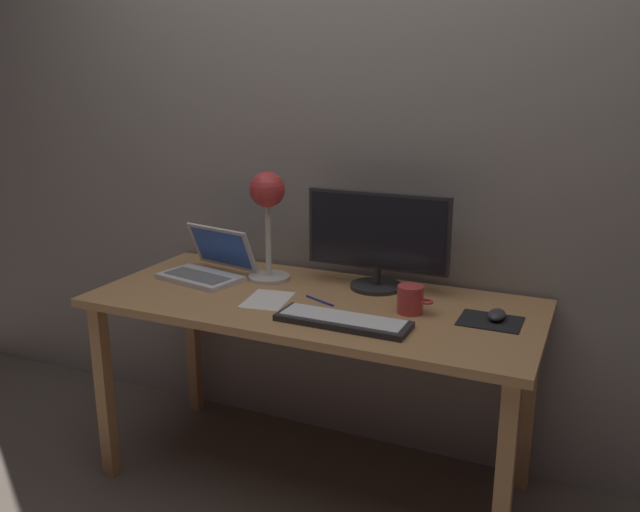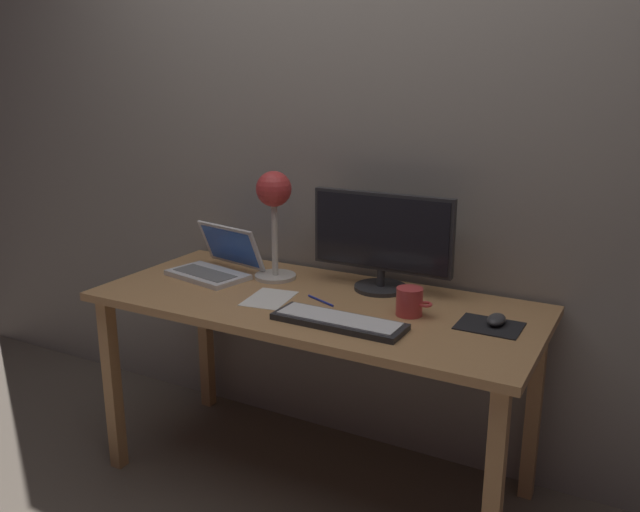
# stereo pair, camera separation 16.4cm
# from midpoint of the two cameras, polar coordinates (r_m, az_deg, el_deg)

# --- Properties ---
(ground_plane) EXTENTS (4.80, 4.80, 0.00)m
(ground_plane) POSITION_cam_midpoint_polar(r_m,az_deg,el_deg) (2.68, 1.42, -18.97)
(ground_plane) COLOR brown
(ground_plane) RESTS_ON ground
(back_wall) EXTENTS (4.80, 0.06, 2.60)m
(back_wall) POSITION_cam_midpoint_polar(r_m,az_deg,el_deg) (2.58, 5.74, 10.66)
(back_wall) COLOR gray
(back_wall) RESTS_ON ground
(desk) EXTENTS (1.60, 0.70, 0.74)m
(desk) POSITION_cam_midpoint_polar(r_m,az_deg,el_deg) (2.37, 1.53, -5.65)
(desk) COLOR tan
(desk) RESTS_ON ground
(monitor) EXTENTS (0.54, 0.20, 0.37)m
(monitor) POSITION_cam_midpoint_polar(r_m,az_deg,el_deg) (2.41, 7.36, 1.56)
(monitor) COLOR #28282B
(monitor) RESTS_ON desk
(keyboard_main) EXTENTS (0.44, 0.15, 0.03)m
(keyboard_main) POSITION_cam_midpoint_polar(r_m,az_deg,el_deg) (2.11, 3.89, -5.73)
(keyboard_main) COLOR #28282B
(keyboard_main) RESTS_ON desk
(laptop) EXTENTS (0.37, 0.32, 0.19)m
(laptop) POSITION_cam_midpoint_polar(r_m,az_deg,el_deg) (2.64, -7.12, -0.43)
(laptop) COLOR silver
(laptop) RESTS_ON desk
(desk_lamp) EXTENTS (0.16, 0.16, 0.43)m
(desk_lamp) POSITION_cam_midpoint_polar(r_m,az_deg,el_deg) (2.51, -2.18, 4.66)
(desk_lamp) COLOR beige
(desk_lamp) RESTS_ON desk
(mousepad) EXTENTS (0.20, 0.16, 0.00)m
(mousepad) POSITION_cam_midpoint_polar(r_m,az_deg,el_deg) (2.18, 16.71, -5.90)
(mousepad) COLOR black
(mousepad) RESTS_ON desk
(mouse) EXTENTS (0.06, 0.10, 0.03)m
(mouse) POSITION_cam_midpoint_polar(r_m,az_deg,el_deg) (2.19, 17.27, -5.36)
(mouse) COLOR #38383A
(mouse) RESTS_ON mousepad
(coffee_mug) EXTENTS (0.12, 0.09, 0.09)m
(coffee_mug) POSITION_cam_midpoint_polar(r_m,az_deg,el_deg) (2.21, 9.98, -3.98)
(coffee_mug) COLOR #CC3F3F
(coffee_mug) RESTS_ON desk
(paper_sheet_near_mouse) EXTENTS (0.18, 0.23, 0.00)m
(paper_sheet_near_mouse) POSITION_cam_midpoint_polar(r_m,az_deg,el_deg) (2.35, -2.48, -3.76)
(paper_sheet_near_mouse) COLOR white
(paper_sheet_near_mouse) RESTS_ON desk
(pen) EXTENTS (0.13, 0.06, 0.01)m
(pen) POSITION_cam_midpoint_polar(r_m,az_deg,el_deg) (2.31, 2.09, -3.95)
(pen) COLOR #2633A5
(pen) RESTS_ON desk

